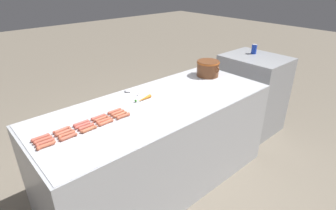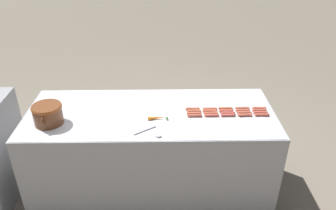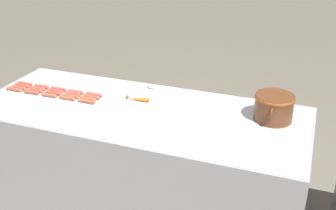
% 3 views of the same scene
% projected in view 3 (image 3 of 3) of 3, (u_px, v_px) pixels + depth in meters
% --- Properties ---
extents(griddle_counter, '(0.92, 2.28, 0.92)m').
position_uv_depth(griddle_counter, '(141.00, 166.00, 3.02)').
color(griddle_counter, '#ADAFB5').
rests_on(griddle_counter, ground_plane).
extents(hot_dog_0, '(0.03, 0.13, 0.03)m').
position_uv_depth(hot_dog_0, '(25.00, 84.00, 3.21)').
color(hot_dog_0, '#B95242').
rests_on(hot_dog_0, griddle_counter).
extents(hot_dog_1, '(0.03, 0.13, 0.03)m').
position_uv_depth(hot_dog_1, '(42.00, 86.00, 3.16)').
color(hot_dog_1, '#BB5843').
rests_on(hot_dog_1, griddle_counter).
extents(hot_dog_2, '(0.03, 0.13, 0.03)m').
position_uv_depth(hot_dog_2, '(59.00, 89.00, 3.11)').
color(hot_dog_2, '#B95046').
rests_on(hot_dog_2, griddle_counter).
extents(hot_dog_3, '(0.03, 0.13, 0.03)m').
position_uv_depth(hot_dog_3, '(76.00, 92.00, 3.07)').
color(hot_dog_3, '#BA5143').
rests_on(hot_dog_3, griddle_counter).
extents(hot_dog_4, '(0.03, 0.13, 0.03)m').
position_uv_depth(hot_dog_4, '(94.00, 95.00, 3.02)').
color(hot_dog_4, '#B0513D').
rests_on(hot_dog_4, griddle_counter).
extents(hot_dog_5, '(0.03, 0.13, 0.03)m').
position_uv_depth(hot_dog_5, '(22.00, 86.00, 3.17)').
color(hot_dog_5, '#B6523E').
rests_on(hot_dog_5, griddle_counter).
extents(hot_dog_6, '(0.03, 0.13, 0.03)m').
position_uv_depth(hot_dog_6, '(38.00, 88.00, 3.12)').
color(hot_dog_6, '#B35B44').
rests_on(hot_dog_6, griddle_counter).
extents(hot_dog_7, '(0.03, 0.13, 0.03)m').
position_uv_depth(hot_dog_7, '(55.00, 91.00, 3.08)').
color(hot_dog_7, '#B95046').
rests_on(hot_dog_7, griddle_counter).
extents(hot_dog_8, '(0.03, 0.13, 0.03)m').
position_uv_depth(hot_dog_8, '(73.00, 94.00, 3.03)').
color(hot_dog_8, '#B0573F').
rests_on(hot_dog_8, griddle_counter).
extents(hot_dog_9, '(0.03, 0.13, 0.03)m').
position_uv_depth(hot_dog_9, '(92.00, 97.00, 2.99)').
color(hot_dog_9, '#B9583E').
rests_on(hot_dog_9, griddle_counter).
extents(hot_dog_10, '(0.03, 0.13, 0.03)m').
position_uv_depth(hot_dog_10, '(19.00, 87.00, 3.14)').
color(hot_dog_10, '#B55443').
rests_on(hot_dog_10, griddle_counter).
extents(hot_dog_11, '(0.03, 0.13, 0.03)m').
position_uv_depth(hot_dog_11, '(35.00, 90.00, 3.09)').
color(hot_dog_11, '#B85940').
rests_on(hot_dog_11, griddle_counter).
extents(hot_dog_12, '(0.03, 0.13, 0.03)m').
position_uv_depth(hot_dog_12, '(53.00, 93.00, 3.05)').
color(hot_dog_12, '#BC5243').
rests_on(hot_dog_12, griddle_counter).
extents(hot_dog_13, '(0.03, 0.13, 0.03)m').
position_uv_depth(hot_dog_13, '(71.00, 96.00, 3.00)').
color(hot_dog_13, '#BD573E').
rests_on(hot_dog_13, griddle_counter).
extents(hot_dog_14, '(0.03, 0.13, 0.03)m').
position_uv_depth(hot_dog_14, '(88.00, 99.00, 2.95)').
color(hot_dog_14, '#B45D40').
rests_on(hot_dog_14, griddle_counter).
extents(hot_dog_15, '(0.03, 0.13, 0.03)m').
position_uv_depth(hot_dog_15, '(14.00, 89.00, 3.11)').
color(hot_dog_15, '#BA5A3F').
rests_on(hot_dog_15, griddle_counter).
extents(hot_dog_16, '(0.03, 0.13, 0.03)m').
position_uv_depth(hot_dog_16, '(31.00, 92.00, 3.06)').
color(hot_dog_16, '#B05640').
rests_on(hot_dog_16, griddle_counter).
extents(hot_dog_17, '(0.03, 0.13, 0.03)m').
position_uv_depth(hot_dog_17, '(49.00, 95.00, 3.01)').
color(hot_dog_17, '#B45D3E').
rests_on(hot_dog_17, griddle_counter).
extents(hot_dog_18, '(0.03, 0.13, 0.03)m').
position_uv_depth(hot_dog_18, '(67.00, 98.00, 2.97)').
color(hot_dog_18, '#BE5B3F').
rests_on(hot_dog_18, griddle_counter).
extents(hot_dog_19, '(0.03, 0.13, 0.03)m').
position_uv_depth(hot_dog_19, '(86.00, 101.00, 2.91)').
color(hot_dog_19, '#B1573D').
rests_on(hot_dog_19, griddle_counter).
extents(bean_pot, '(0.32, 0.26, 0.17)m').
position_uv_depth(bean_pot, '(274.00, 106.00, 2.65)').
color(bean_pot, brown).
rests_on(bean_pot, griddle_counter).
extents(serving_spoon, '(0.19, 0.24, 0.02)m').
position_uv_depth(serving_spoon, '(154.00, 88.00, 3.13)').
color(serving_spoon, '#B7B7BC').
rests_on(serving_spoon, griddle_counter).
extents(carrot, '(0.05, 0.18, 0.03)m').
position_uv_depth(carrot, '(137.00, 99.00, 2.94)').
color(carrot, orange).
rests_on(carrot, griddle_counter).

